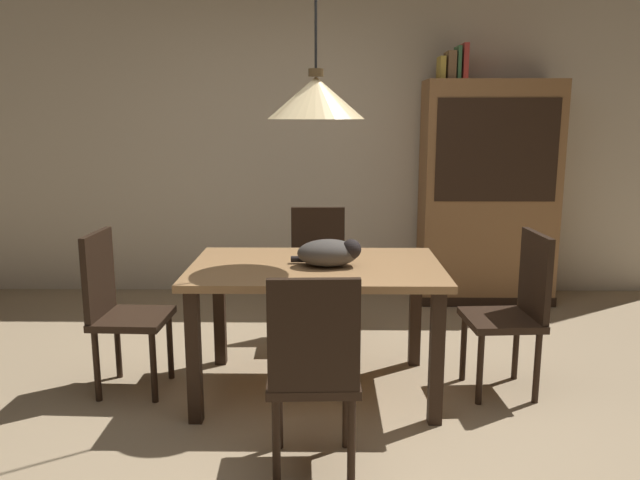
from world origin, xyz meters
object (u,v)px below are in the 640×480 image
chair_far_back (318,268)px  book_green_slim (457,63)px  book_brown_thick (450,66)px  hutch_bookcase (487,198)px  chair_near_front (313,367)px  cat_sleeping (330,253)px  book_red_tall (464,62)px  pendant_lamp (316,97)px  chair_right_side (515,306)px  chair_left_side (118,305)px  dining_table (316,282)px  book_yellow_short (441,68)px

chair_far_back → book_green_slim: bearing=40.5°
book_brown_thick → book_green_slim: size_ratio=0.92×
hutch_bookcase → chair_near_front: bearing=-117.5°
cat_sleeping → book_red_tall: bearing=59.9°
chair_near_front → book_green_slim: 3.27m
pendant_lamp → chair_right_side: bearing=0.3°
pendant_lamp → book_brown_thick: (1.05, 1.83, 0.30)m
chair_near_front → chair_right_side: bearing=38.1°
chair_right_side → hutch_bookcase: (0.28, 1.82, 0.38)m
chair_far_back → book_red_tall: book_red_tall is taller
book_brown_thick → cat_sleeping: bearing=-117.6°
chair_far_back → chair_right_side: (1.13, -0.87, 0.00)m
chair_far_back → book_green_slim: (1.11, 0.95, 1.47)m
chair_near_front → book_brown_thick: bearing=68.8°
chair_far_back → chair_near_front: (0.00, -1.76, 0.00)m
chair_near_front → pendant_lamp: 1.45m
chair_right_side → cat_sleeping: size_ratio=2.38×
pendant_lamp → hutch_bookcase: 2.43m
chair_left_side → cat_sleeping: bearing=-1.9°
dining_table → book_green_slim: size_ratio=5.38×
cat_sleeping → chair_near_front: bearing=-95.0°
dining_table → cat_sleeping: bearing=-25.5°
chair_far_back → hutch_bookcase: size_ratio=0.50×
chair_near_front → cat_sleeping: chair_near_front is taller
chair_left_side → book_red_tall: size_ratio=3.32×
hutch_bookcase → book_green_slim: bearing=179.7°
book_yellow_short → book_red_tall: (0.18, 0.00, 0.05)m
book_yellow_short → book_red_tall: bearing=0.0°
hutch_bookcase → book_brown_thick: 1.13m
chair_near_front → chair_right_side: (1.13, 0.88, 0.00)m
chair_left_side → pendant_lamp: size_ratio=0.72×
book_red_tall → dining_table: bearing=-122.4°
hutch_bookcase → book_brown_thick: size_ratio=7.71×
chair_near_front → book_green_slim: size_ratio=3.58×
book_yellow_short → book_green_slim: bearing=0.0°
book_red_tall → chair_near_front: bearing=-113.2°
dining_table → book_brown_thick: book_brown_thick is taller
chair_near_front → chair_left_side: size_ratio=1.00×
chair_left_side → book_red_tall: 3.28m
pendant_lamp → hutch_bookcase: bearing=52.3°
dining_table → chair_near_front: (0.00, -0.88, -0.14)m
chair_left_side → chair_right_side: size_ratio=1.00×
book_brown_thick → chair_far_back: bearing=-137.9°
dining_table → chair_right_side: (1.13, 0.01, -0.14)m
hutch_bookcase → pendant_lamp: bearing=-127.7°
book_yellow_short → book_brown_thick: (0.07, 0.00, 0.02)m
chair_near_front → chair_left_side: same height
chair_far_back → chair_left_side: bearing=-142.2°
cat_sleeping → book_brown_thick: 2.39m
chair_far_back → chair_left_side: (-1.13, -0.88, 0.00)m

